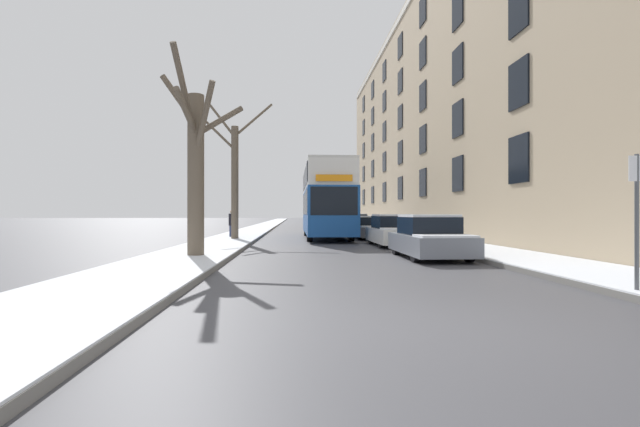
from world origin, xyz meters
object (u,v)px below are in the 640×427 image
Objects in this scene: pedestrian_left_sidewalk at (232,223)px; parked_car_1 at (392,231)px; street_sign_post at (637,216)px; double_decker_bus at (326,198)px; parked_car_4 at (345,223)px; bare_tree_left_0 at (196,164)px; parked_car_0 at (429,238)px; bare_tree_left_1 at (235,175)px; parked_car_2 at (370,228)px; parked_car_3 at (355,225)px.

parked_car_1 is at bearing -91.52° from pedestrian_left_sidewalk.
street_sign_post is (1.39, -12.38, 0.77)m from parked_car_1.
parked_car_4 is (2.56, 11.50, -1.79)m from double_decker_bus.
parked_car_0 is (7.61, 0.21, -2.39)m from bare_tree_left_0.
pedestrian_left_sidewalk is (-0.42, 1.94, -2.62)m from bare_tree_left_1.
parked_car_4 is at bearing 90.00° from parked_car_1.
street_sign_post is at bearing -60.56° from bare_tree_left_1.
parked_car_1 is (2.56, -6.41, -1.78)m from double_decker_bus.
street_sign_post is (1.39, -18.10, 0.80)m from parked_car_2.
bare_tree_left_1 is 18.55m from street_sign_post.
bare_tree_left_1 is 0.74× the size of double_decker_bus.
bare_tree_left_0 is at bearing -143.48° from parked_car_1.
bare_tree_left_0 is 1.45× the size of parked_car_1.
bare_tree_left_0 reaches higher than parked_car_0.
parked_car_2 is at bearing -14.93° from double_decker_bus.
parked_car_1 is at bearing -68.21° from double_decker_bus.
parked_car_0 is 13.68m from pedestrian_left_sidewalk.
bare_tree_left_1 is at bearing -164.97° from parked_car_2.
parked_car_3 is at bearing -17.90° from pedestrian_left_sidewalk.
parked_car_2 is at bearing 90.00° from parked_car_0.
parked_car_2 is at bearing 94.39° from street_sign_post.
parked_car_0 is at bearing -90.00° from parked_car_2.
street_sign_post reaches higher than pedestrian_left_sidewalk.
pedestrian_left_sidewalk is (-0.48, 11.24, -2.12)m from bare_tree_left_0.
parked_car_1 is 12.13m from parked_car_3.
parked_car_1 is at bearing 90.00° from parked_car_0.
double_decker_bus is 4.25× the size of street_sign_post.
bare_tree_left_0 is 24.85m from parked_car_4.
parked_car_1 is 9.85m from pedestrian_left_sidewalk.
parked_car_3 is 1.70× the size of street_sign_post.
parked_car_3 is at bearing 90.00° from parked_car_1.
parked_car_0 is (2.56, -11.83, -1.79)m from double_decker_bus.
parked_car_0 is at bearing -49.86° from bare_tree_left_1.
double_decker_bus is 2.44× the size of parked_car_1.
parked_car_2 is at bearing -55.96° from pedestrian_left_sidewalk.
double_decker_bus is at bearing 101.87° from street_sign_post.
parked_car_2 is 6.41m from parked_car_3.
parked_car_0 is at bearing -90.00° from parked_car_4.
parked_car_3 is 5.78m from parked_car_4.
parked_car_0 is 1.64× the size of street_sign_post.
parked_car_2 is (7.61, 11.36, -2.42)m from bare_tree_left_0.
parked_car_4 is (-0.00, 5.78, -0.02)m from parked_car_3.
parked_car_4 is at bearing 92.62° from street_sign_post.
bare_tree_left_0 is at bearing -89.62° from bare_tree_left_1.
bare_tree_left_1 is at bearing 90.38° from bare_tree_left_0.
bare_tree_left_0 is 11.45m from pedestrian_left_sidewalk.
parked_car_4 is (-0.00, 23.33, -0.00)m from parked_car_0.
pedestrian_left_sidewalk reaches higher than parked_car_2.
parked_car_2 is (7.67, 2.06, -2.93)m from bare_tree_left_1.
parked_car_4 is 1.58× the size of street_sign_post.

